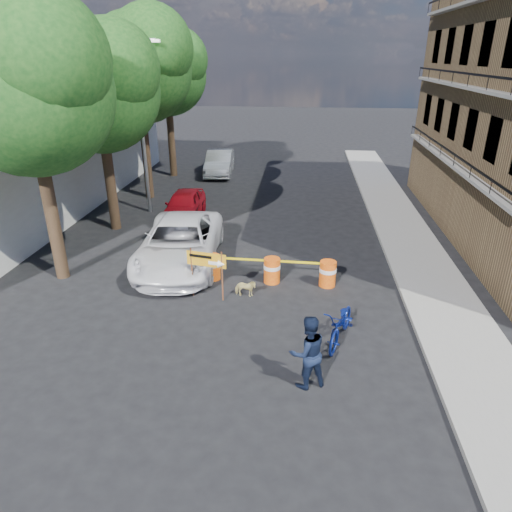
% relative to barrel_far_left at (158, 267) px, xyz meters
% --- Properties ---
extents(ground, '(120.00, 120.00, 0.00)m').
position_rel_barrel_far_left_xyz_m(ground, '(3.31, -2.18, -0.47)').
color(ground, black).
rests_on(ground, ground).
extents(sidewalk_east, '(2.40, 40.00, 0.15)m').
position_rel_barrel_far_left_xyz_m(sidewalk_east, '(9.51, 3.82, -0.40)').
color(sidewalk_east, gray).
rests_on(sidewalk_east, ground).
extents(white_building, '(8.00, 22.00, 6.00)m').
position_rel_barrel_far_left_xyz_m(white_building, '(-9.69, 7.82, 2.53)').
color(white_building, silver).
rests_on(white_building, ground).
extents(tree_near, '(5.46, 5.20, 9.15)m').
position_rel_barrel_far_left_xyz_m(tree_near, '(-3.42, -0.18, 5.89)').
color(tree_near, '#332316').
rests_on(tree_near, ground).
extents(tree_mid_a, '(5.25, 5.00, 8.68)m').
position_rel_barrel_far_left_xyz_m(tree_mid_a, '(-3.42, 4.82, 5.53)').
color(tree_mid_a, '#332316').
rests_on(tree_mid_a, ground).
extents(tree_mid_b, '(5.67, 5.40, 9.62)m').
position_rel_barrel_far_left_xyz_m(tree_mid_b, '(-3.42, 9.82, 6.24)').
color(tree_mid_b, '#332316').
rests_on(tree_mid_b, ground).
extents(tree_far, '(5.04, 4.80, 8.84)m').
position_rel_barrel_far_left_xyz_m(tree_far, '(-3.43, 14.82, 5.74)').
color(tree_far, '#332316').
rests_on(tree_far, ground).
extents(streetlamp, '(1.25, 0.18, 8.00)m').
position_rel_barrel_far_left_xyz_m(streetlamp, '(-2.62, 7.32, 3.90)').
color(streetlamp, gray).
rests_on(streetlamp, ground).
extents(barrel_far_left, '(0.58, 0.58, 0.90)m').
position_rel_barrel_far_left_xyz_m(barrel_far_left, '(0.00, 0.00, 0.00)').
color(barrel_far_left, '#E53E0D').
rests_on(barrel_far_left, ground).
extents(barrel_mid_left, '(0.58, 0.58, 0.90)m').
position_rel_barrel_far_left_xyz_m(barrel_mid_left, '(1.89, 0.20, 0.00)').
color(barrel_mid_left, '#E53E0D').
rests_on(barrel_mid_left, ground).
extents(barrel_mid_right, '(0.58, 0.58, 0.90)m').
position_rel_barrel_far_left_xyz_m(barrel_mid_right, '(4.00, 0.14, 0.00)').
color(barrel_mid_right, '#E53E0D').
rests_on(barrel_mid_right, ground).
extents(barrel_far_right, '(0.58, 0.58, 0.90)m').
position_rel_barrel_far_left_xyz_m(barrel_far_right, '(5.92, 0.08, 0.00)').
color(barrel_far_right, '#E53E0D').
rests_on(barrel_far_right, ground).
extents(detour_sign, '(1.31, 0.41, 1.71)m').
position_rel_barrel_far_left_xyz_m(detour_sign, '(2.15, -1.24, 0.77)').
color(detour_sign, '#592D19').
rests_on(detour_sign, ground).
extents(pedestrian, '(1.12, 1.02, 1.88)m').
position_rel_barrel_far_left_xyz_m(pedestrian, '(5.20, -5.18, 0.47)').
color(pedestrian, black).
rests_on(pedestrian, ground).
extents(bicycle, '(1.05, 1.28, 2.10)m').
position_rel_barrel_far_left_xyz_m(bicycle, '(6.15, -3.25, 0.58)').
color(bicycle, navy).
rests_on(bicycle, ground).
extents(dog, '(0.72, 0.36, 0.60)m').
position_rel_barrel_far_left_xyz_m(dog, '(3.21, -0.98, -0.17)').
color(dog, '#E2D182').
rests_on(dog, ground).
extents(suv_white, '(3.30, 6.29, 1.69)m').
position_rel_barrel_far_left_xyz_m(suv_white, '(0.46, 1.32, 0.37)').
color(suv_white, white).
rests_on(suv_white, ground).
extents(sedan_red, '(1.66, 4.00, 1.35)m').
position_rel_barrel_far_left_xyz_m(sedan_red, '(-0.68, 6.52, 0.21)').
color(sedan_red, '#A70D1A').
rests_on(sedan_red, ground).
extents(sedan_silver, '(1.96, 4.75, 1.53)m').
position_rel_barrel_far_left_xyz_m(sedan_silver, '(-0.53, 15.46, 0.29)').
color(sedan_silver, '#AEB2B5').
rests_on(sedan_silver, ground).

